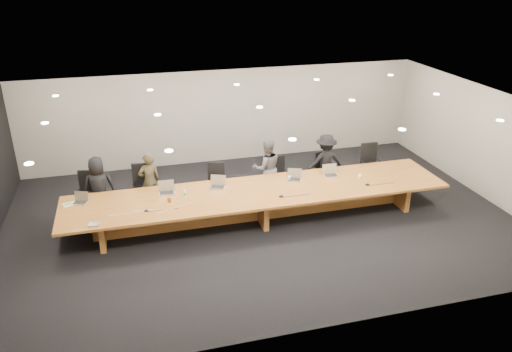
{
  "coord_description": "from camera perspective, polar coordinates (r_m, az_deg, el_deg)",
  "views": [
    {
      "loc": [
        -2.83,
        -10.19,
        5.75
      ],
      "look_at": [
        0.0,
        0.3,
        1.0
      ],
      "focal_mm": 35.0,
      "sensor_mm": 36.0,
      "label": 1
    }
  ],
  "objects": [
    {
      "name": "mic_center",
      "position": [
        11.42,
        2.9,
        -2.3
      ],
      "size": [
        0.16,
        0.16,
        0.03
      ],
      "primitive_type": "cone",
      "rotation": [
        0.0,
        0.0,
        -0.3
      ],
      "color": "black",
      "rests_on": "conference_table"
    },
    {
      "name": "person_b",
      "position": [
        12.5,
        -12.08,
        -0.61
      ],
      "size": [
        0.58,
        0.43,
        1.47
      ],
      "primitive_type": "imported",
      "rotation": [
        0.0,
        0.0,
        3.31
      ],
      "color": "#362F1D",
      "rests_on": "ground"
    },
    {
      "name": "notepad",
      "position": [
        11.8,
        -20.6,
        -3.04
      ],
      "size": [
        0.3,
        0.27,
        0.02
      ],
      "primitive_type": "cube",
      "rotation": [
        0.0,
        0.0,
        0.3
      ],
      "color": "white",
      "rests_on": "conference_table"
    },
    {
      "name": "chair_far_left",
      "position": [
        12.64,
        -18.67,
        -1.98
      ],
      "size": [
        0.66,
        0.66,
        1.11
      ],
      "primitive_type": null,
      "rotation": [
        0.0,
        0.0,
        -0.19
      ],
      "color": "black",
      "rests_on": "ground"
    },
    {
      "name": "av_box",
      "position": [
        10.75,
        -18.04,
        -5.29
      ],
      "size": [
        0.23,
        0.18,
        0.03
      ],
      "primitive_type": "cube",
      "rotation": [
        0.0,
        0.0,
        -0.15
      ],
      "color": "#9F9FA3",
      "rests_on": "conference_table"
    },
    {
      "name": "laptop_a",
      "position": [
        11.72,
        -19.57,
        -2.43
      ],
      "size": [
        0.38,
        0.33,
        0.25
      ],
      "primitive_type": null,
      "rotation": [
        0.0,
        0.0,
        -0.39
      ],
      "color": "tan",
      "rests_on": "conference_table"
    },
    {
      "name": "person_d",
      "position": [
        13.42,
        7.94,
        1.59
      ],
      "size": [
        1.01,
        0.59,
        1.54
      ],
      "primitive_type": "imported",
      "rotation": [
        0.0,
        0.0,
        3.12
      ],
      "color": "black",
      "rests_on": "ground"
    },
    {
      "name": "lime_gadget",
      "position": [
        11.78,
        -20.7,
        -2.99
      ],
      "size": [
        0.16,
        0.12,
        0.02
      ],
      "primitive_type": "cube",
      "rotation": [
        0.0,
        0.0,
        0.33
      ],
      "color": "#53CF37",
      "rests_on": "notepad"
    },
    {
      "name": "chair_left",
      "position": [
        12.53,
        -12.76,
        -1.34
      ],
      "size": [
        0.63,
        0.63,
        1.17
      ],
      "primitive_type": null,
      "rotation": [
        0.0,
        0.0,
        -0.06
      ],
      "color": "black",
      "rests_on": "ground"
    },
    {
      "name": "ground",
      "position": [
        12.04,
        0.37,
        -4.92
      ],
      "size": [
        12.0,
        12.0,
        0.0
      ],
      "primitive_type": "plane",
      "color": "black",
      "rests_on": "ground"
    },
    {
      "name": "laptop_e",
      "position": [
        12.57,
        8.6,
        0.6
      ],
      "size": [
        0.37,
        0.28,
        0.28
      ],
      "primitive_type": null,
      "rotation": [
        0.0,
        0.0,
        -0.05
      ],
      "color": "beige",
      "rests_on": "conference_table"
    },
    {
      "name": "back_wall",
      "position": [
        15.11,
        -3.69,
        6.83
      ],
      "size": [
        12.0,
        0.02,
        2.8
      ],
      "primitive_type": "cube",
      "color": "beige",
      "rests_on": "ground"
    },
    {
      "name": "laptop_b",
      "position": [
        11.68,
        -10.22,
        -1.35
      ],
      "size": [
        0.38,
        0.29,
        0.29
      ],
      "primitive_type": null,
      "rotation": [
        0.0,
        0.0,
        -0.05
      ],
      "color": "tan",
      "rests_on": "conference_table"
    },
    {
      "name": "person_c",
      "position": [
        12.9,
        1.25,
        0.93
      ],
      "size": [
        0.76,
        0.6,
        1.55
      ],
      "primitive_type": "imported",
      "rotation": [
        0.0,
        0.0,
        3.13
      ],
      "color": "#504F52",
      "rests_on": "ground"
    },
    {
      "name": "person_a",
      "position": [
        12.43,
        -17.51,
        -1.23
      ],
      "size": [
        0.8,
        0.58,
        1.52
      ],
      "primitive_type": "imported",
      "rotation": [
        0.0,
        0.0,
        3.27
      ],
      "color": "black",
      "rests_on": "ground"
    },
    {
      "name": "chair_mid_right",
      "position": [
        13.14,
        2.73,
        0.06
      ],
      "size": [
        0.56,
        0.56,
        1.01
      ],
      "primitive_type": null,
      "rotation": [
        0.0,
        0.0,
        0.08
      ],
      "color": "black",
      "rests_on": "ground"
    },
    {
      "name": "paper_cup_near",
      "position": [
        12.28,
        3.83,
        -0.23
      ],
      "size": [
        0.08,
        0.08,
        0.09
      ],
      "primitive_type": "cone",
      "rotation": [
        0.0,
        0.0,
        0.05
      ],
      "color": "white",
      "rests_on": "conference_table"
    },
    {
      "name": "laptop_d",
      "position": [
        12.23,
        4.41,
        0.09
      ],
      "size": [
        0.41,
        0.35,
        0.27
      ],
      "primitive_type": null,
      "rotation": [
        0.0,
        0.0,
        -0.37
      ],
      "color": "tan",
      "rests_on": "conference_table"
    },
    {
      "name": "mic_left",
      "position": [
        11.03,
        -12.43,
        -3.87
      ],
      "size": [
        0.13,
        0.13,
        0.03
      ],
      "primitive_type": "cone",
      "rotation": [
        0.0,
        0.0,
        0.23
      ],
      "color": "black",
      "rests_on": "conference_table"
    },
    {
      "name": "chair_right",
      "position": [
        13.51,
        7.96,
        0.59
      ],
      "size": [
        0.65,
        0.65,
        1.04
      ],
      "primitive_type": null,
      "rotation": [
        0.0,
        0.0,
        0.28
      ],
      "color": "black",
      "rests_on": "ground"
    },
    {
      "name": "laptop_c",
      "position": [
        11.82,
        -4.45,
        -0.72
      ],
      "size": [
        0.43,
        0.38,
        0.29
      ],
      "primitive_type": null,
      "rotation": [
        0.0,
        0.0,
        -0.38
      ],
      "color": "tan",
      "rests_on": "conference_table"
    },
    {
      "name": "paper_cup_far",
      "position": [
        12.6,
        11.78,
        -0.05
      ],
      "size": [
        0.1,
        0.1,
        0.1
      ],
      "primitive_type": "cone",
      "rotation": [
        0.0,
        0.0,
        0.21
      ],
      "color": "white",
      "rests_on": "conference_table"
    },
    {
      "name": "amber_mug",
      "position": [
        11.31,
        -9.87,
        -2.69
      ],
      "size": [
        0.11,
        0.11,
        0.11
      ],
      "primitive_type": "cylinder",
      "rotation": [
        0.0,
        0.0,
        0.31
      ],
      "color": "brown",
      "rests_on": "conference_table"
    },
    {
      "name": "water_bottle",
      "position": [
        11.43,
        -8.14,
        -2.03
      ],
      "size": [
        0.08,
        0.08,
        0.19
      ],
      "primitive_type": "cylinder",
      "rotation": [
        0.0,
        0.0,
        0.43
      ],
      "color": "silver",
      "rests_on": "conference_table"
    },
    {
      "name": "mic_right",
      "position": [
        12.29,
        12.64,
        -0.93
      ],
      "size": [
        0.16,
        0.16,
        0.03
      ],
      "primitive_type": "cone",
      "rotation": [
        0.0,
        0.0,
        -0.35
      ],
      "color": "black",
      "rests_on": "conference_table"
    },
    {
      "name": "conference_table",
      "position": [
        11.8,
        0.38,
        -2.7
      ],
      "size": [
        9.0,
        1.8,
        0.75
      ],
      "color": "#935620",
      "rests_on": "ground"
    },
    {
      "name": "chair_mid_left",
      "position": [
        12.71,
        -4.57,
        -0.8
      ],
      "size": [
        0.63,
        0.63,
        1.02
      ],
      "primitive_type": null,
      "rotation": [
        0.0,
        0.0,
        -0.23
      ],
      "color": "black",
      "rests_on": "ground"
    },
    {
      "name": "chair_far_right",
      "position": [
        14.08,
        13.07,
        1.37
      ],
      "size": [
        0.58,
        0.58,
        1.13
      ],
      "primitive_type": null,
      "rotation": [
        0.0,
        0.0,
        -0.01
      ],
      "color": "black",
      "rests_on": "ground"
    }
  ]
}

